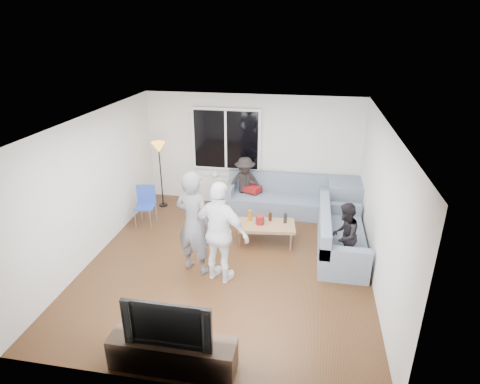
% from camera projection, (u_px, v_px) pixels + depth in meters
% --- Properties ---
extents(floor, '(5.00, 5.50, 0.04)m').
position_uv_depth(floor, '(229.00, 263.00, 7.30)').
color(floor, '#56351C').
rests_on(floor, ground).
extents(ceiling, '(5.00, 5.50, 0.04)m').
position_uv_depth(ceiling, '(227.00, 120.00, 6.27)').
color(ceiling, white).
rests_on(ceiling, ground).
extents(wall_back, '(5.00, 0.04, 2.60)m').
position_uv_depth(wall_back, '(252.00, 150.00, 9.30)').
color(wall_back, silver).
rests_on(wall_back, ground).
extents(wall_front, '(5.00, 0.04, 2.60)m').
position_uv_depth(wall_front, '(176.00, 299.00, 4.28)').
color(wall_front, silver).
rests_on(wall_front, ground).
extents(wall_left, '(0.04, 5.50, 2.60)m').
position_uv_depth(wall_left, '(92.00, 187.00, 7.20)').
color(wall_left, silver).
rests_on(wall_left, ground).
extents(wall_right, '(0.04, 5.50, 2.60)m').
position_uv_depth(wall_right, '(382.00, 208.00, 6.38)').
color(wall_right, silver).
rests_on(wall_right, ground).
extents(window_frame, '(1.62, 0.06, 1.47)m').
position_uv_depth(window_frame, '(226.00, 140.00, 9.23)').
color(window_frame, white).
rests_on(window_frame, wall_back).
extents(window_glass, '(1.50, 0.02, 1.35)m').
position_uv_depth(window_glass, '(226.00, 140.00, 9.19)').
color(window_glass, black).
rests_on(window_glass, window_frame).
extents(window_mullion, '(0.05, 0.03, 1.35)m').
position_uv_depth(window_mullion, '(226.00, 140.00, 9.18)').
color(window_mullion, white).
rests_on(window_mullion, window_frame).
extents(radiator, '(1.30, 0.12, 0.62)m').
position_uv_depth(radiator, '(227.00, 189.00, 9.67)').
color(radiator, silver).
rests_on(radiator, floor).
extents(potted_plant, '(0.25, 0.22, 0.40)m').
position_uv_depth(potted_plant, '(248.00, 172.00, 9.36)').
color(potted_plant, '#296428').
rests_on(potted_plant, radiator).
extents(vase, '(0.22, 0.22, 0.18)m').
position_uv_depth(vase, '(215.00, 174.00, 9.53)').
color(vase, white).
rests_on(vase, radiator).
extents(sofa_back_section, '(2.30, 0.85, 0.85)m').
position_uv_depth(sofa_back_section, '(276.00, 195.00, 9.08)').
color(sofa_back_section, slate).
rests_on(sofa_back_section, floor).
extents(sofa_right_section, '(2.00, 0.85, 0.85)m').
position_uv_depth(sofa_right_section, '(342.00, 233.00, 7.42)').
color(sofa_right_section, slate).
rests_on(sofa_right_section, floor).
extents(sofa_corner, '(0.85, 0.85, 0.85)m').
position_uv_depth(sofa_corner, '(347.00, 200.00, 8.83)').
color(sofa_corner, slate).
rests_on(sofa_corner, floor).
extents(cushion_yellow, '(0.42, 0.37, 0.14)m').
position_uv_depth(cushion_yellow, '(222.00, 188.00, 9.23)').
color(cushion_yellow, yellow).
rests_on(cushion_yellow, sofa_back_section).
extents(cushion_red, '(0.45, 0.42, 0.13)m').
position_uv_depth(cushion_red, '(252.00, 189.00, 9.19)').
color(cushion_red, maroon).
rests_on(cushion_red, sofa_back_section).
extents(coffee_table, '(1.16, 0.73, 0.40)m').
position_uv_depth(coffee_table, '(266.00, 233.00, 7.88)').
color(coffee_table, '#AB8053').
rests_on(coffee_table, floor).
extents(pitcher, '(0.17, 0.17, 0.17)m').
position_uv_depth(pitcher, '(260.00, 220.00, 7.79)').
color(pitcher, maroon).
rests_on(pitcher, coffee_table).
extents(side_chair, '(0.45, 0.45, 0.86)m').
position_uv_depth(side_chair, '(145.00, 207.00, 8.47)').
color(side_chair, '#2743A9').
rests_on(side_chair, floor).
extents(floor_lamp, '(0.32, 0.32, 1.56)m').
position_uv_depth(floor_lamp, '(161.00, 175.00, 9.26)').
color(floor_lamp, orange).
rests_on(floor_lamp, floor).
extents(player_left, '(0.78, 0.63, 1.85)m').
position_uv_depth(player_left, '(194.00, 223.00, 6.71)').
color(player_left, '#55555A').
rests_on(player_left, floor).
extents(player_right, '(1.12, 0.73, 1.77)m').
position_uv_depth(player_right, '(220.00, 233.00, 6.47)').
color(player_right, silver).
rests_on(player_right, floor).
extents(spectator_right, '(0.61, 0.70, 1.22)m').
position_uv_depth(spectator_right, '(344.00, 236.00, 6.95)').
color(spectator_right, black).
rests_on(spectator_right, floor).
extents(spectator_back, '(0.92, 0.68, 1.27)m').
position_uv_depth(spectator_back, '(245.00, 184.00, 9.15)').
color(spectator_back, black).
rests_on(spectator_back, floor).
extents(tv_console, '(1.60, 0.40, 0.44)m').
position_uv_depth(tv_console, '(173.00, 354.00, 4.97)').
color(tv_console, '#312018').
rests_on(tv_console, floor).
extents(television, '(1.10, 0.14, 0.63)m').
position_uv_depth(television, '(170.00, 320.00, 4.77)').
color(television, black).
rests_on(television, tv_console).
extents(bottle_c, '(0.07, 0.07, 0.18)m').
position_uv_depth(bottle_c, '(270.00, 216.00, 7.91)').
color(bottle_c, black).
rests_on(bottle_c, coffee_table).
extents(bottle_e, '(0.07, 0.07, 0.20)m').
position_uv_depth(bottle_e, '(285.00, 218.00, 7.82)').
color(bottle_e, black).
rests_on(bottle_e, coffee_table).
extents(bottle_a, '(0.07, 0.07, 0.22)m').
position_uv_depth(bottle_a, '(250.00, 215.00, 7.91)').
color(bottle_a, '#C0620B').
rests_on(bottle_a, coffee_table).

